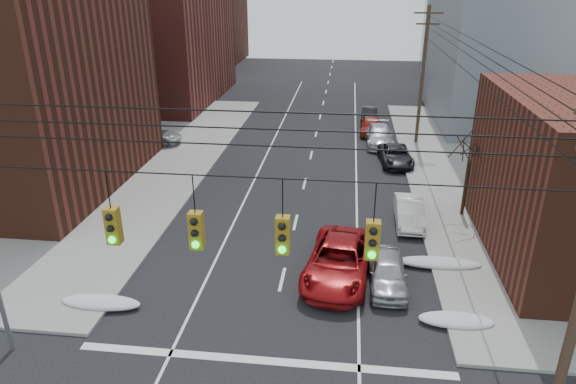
% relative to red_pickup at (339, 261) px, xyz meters
% --- Properties ---
extents(building_brick_far, '(22.00, 18.00, 12.00)m').
position_rel_red_pickup_xyz_m(building_brick_far, '(-28.58, 61.47, 5.14)').
color(building_brick_far, '#4E2417').
rests_on(building_brick_far, ground).
extents(utility_pole_far, '(2.20, 0.28, 11.00)m').
position_rel_red_pickup_xyz_m(utility_pole_far, '(5.92, 21.47, 4.92)').
color(utility_pole_far, '#473323').
rests_on(utility_pole_far, ground).
extents(traffic_signals, '(17.00, 0.42, 2.02)m').
position_rel_red_pickup_xyz_m(traffic_signals, '(-2.49, -9.56, 6.31)').
color(traffic_signals, black).
rests_on(traffic_signals, ground).
extents(bare_tree, '(2.09, 2.20, 4.93)m').
position_rel_red_pickup_xyz_m(bare_tree, '(7.00, 7.47, 1.46)').
color(bare_tree, black).
rests_on(bare_tree, ground).
extents(snow_nw, '(3.50, 1.08, 0.42)m').
position_rel_red_pickup_xyz_m(snow_nw, '(-9.98, -3.53, -0.65)').
color(snow_nw, silver).
rests_on(snow_nw, ground).
extents(snow_ne, '(3.00, 1.08, 0.42)m').
position_rel_red_pickup_xyz_m(snow_ne, '(4.82, -3.03, -0.65)').
color(snow_ne, silver).
rests_on(snow_ne, ground).
extents(snow_east_far, '(4.00, 1.08, 0.42)m').
position_rel_red_pickup_xyz_m(snow_east_far, '(4.82, 1.47, -0.65)').
color(snow_east_far, silver).
rests_on(snow_east_far, ground).
extents(red_pickup, '(3.63, 6.50, 1.72)m').
position_rel_red_pickup_xyz_m(red_pickup, '(0.00, 0.00, 0.00)').
color(red_pickup, maroon).
rests_on(red_pickup, ground).
extents(parked_car_a, '(1.67, 4.14, 1.41)m').
position_rel_red_pickup_xyz_m(parked_car_a, '(2.22, -0.47, -0.15)').
color(parked_car_a, '#AAABAF').
rests_on(parked_car_a, ground).
extents(parked_car_b, '(1.54, 4.28, 1.40)m').
position_rel_red_pickup_xyz_m(parked_car_b, '(3.82, 6.13, -0.16)').
color(parked_car_b, silver).
rests_on(parked_car_b, ground).
extents(parked_car_c, '(2.59, 4.95, 1.33)m').
position_rel_red_pickup_xyz_m(parked_car_c, '(3.82, 16.20, -0.19)').
color(parked_car_c, black).
rests_on(parked_car_c, ground).
extents(parked_car_d, '(2.25, 5.36, 1.55)m').
position_rel_red_pickup_xyz_m(parked_car_d, '(2.83, 20.86, -0.09)').
color(parked_car_d, '#B0B0B5').
rests_on(parked_car_d, ground).
extents(parked_car_e, '(2.03, 4.42, 1.47)m').
position_rel_red_pickup_xyz_m(parked_car_e, '(2.22, 24.05, -0.13)').
color(parked_car_e, maroon).
rests_on(parked_car_e, ground).
extents(parked_car_f, '(1.77, 4.28, 1.38)m').
position_rel_red_pickup_xyz_m(parked_car_f, '(2.22, 27.95, -0.17)').
color(parked_car_f, black).
rests_on(parked_car_f, ground).
extents(lot_car_a, '(4.34, 1.56, 1.42)m').
position_rel_red_pickup_xyz_m(lot_car_a, '(-18.49, 8.91, 0.00)').
color(lot_car_a, white).
rests_on(lot_car_a, sidewalk_nw).
extents(lot_car_b, '(5.04, 2.65, 1.35)m').
position_rel_red_pickup_xyz_m(lot_car_b, '(-15.86, 18.40, -0.03)').
color(lot_car_b, '#BABABF').
rests_on(lot_car_b, sidewalk_nw).
extents(lot_car_c, '(5.29, 3.44, 1.43)m').
position_rel_red_pickup_xyz_m(lot_car_c, '(-19.73, 7.51, 0.00)').
color(lot_car_c, black).
rests_on(lot_car_c, sidewalk_nw).
extents(lot_car_d, '(5.01, 3.52, 1.59)m').
position_rel_red_pickup_xyz_m(lot_car_d, '(-18.79, 13.03, 0.08)').
color(lot_car_d, '#ADADB2').
rests_on(lot_car_d, sidewalk_nw).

